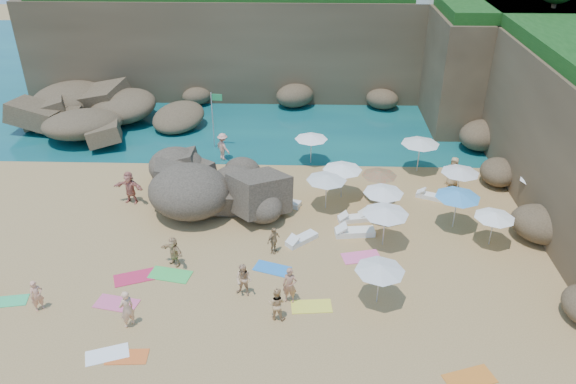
{
  "coord_description": "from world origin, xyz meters",
  "views": [
    {
      "loc": [
        2.8,
        -22.43,
        16.52
      ],
      "look_at": [
        2.0,
        3.0,
        2.0
      ],
      "focal_mm": 35.0,
      "sensor_mm": 36.0,
      "label": 1
    }
  ],
  "objects_px": {
    "person_stand_2": "(223,147)",
    "person_stand_5": "(130,187)",
    "rock_outcrop": "(216,195)",
    "person_stand_1": "(277,304)",
    "parasol_1": "(311,137)",
    "lounger_0": "(354,219)",
    "parasol_2": "(421,141)",
    "person_stand_3": "(274,240)",
    "person_stand_0": "(37,296)",
    "flag_pole": "(214,113)",
    "parasol_0": "(343,167)",
    "person_stand_4": "(453,172)",
    "person_stand_6": "(127,309)"
  },
  "relations": [
    {
      "from": "person_stand_0",
      "to": "person_stand_1",
      "type": "height_order",
      "value": "person_stand_1"
    },
    {
      "from": "parasol_0",
      "to": "person_stand_4",
      "type": "bearing_deg",
      "value": 13.26
    },
    {
      "from": "person_stand_2",
      "to": "person_stand_5",
      "type": "height_order",
      "value": "person_stand_5"
    },
    {
      "from": "parasol_2",
      "to": "person_stand_4",
      "type": "xyz_separation_m",
      "value": [
        1.75,
        -1.87,
        -1.13
      ]
    },
    {
      "from": "person_stand_2",
      "to": "person_stand_5",
      "type": "relative_size",
      "value": 0.95
    },
    {
      "from": "rock_outcrop",
      "to": "person_stand_3",
      "type": "relative_size",
      "value": 5.15
    },
    {
      "from": "person_stand_5",
      "to": "parasol_0",
      "type": "bearing_deg",
      "value": 18.6
    },
    {
      "from": "parasol_1",
      "to": "person_stand_0",
      "type": "height_order",
      "value": "parasol_1"
    },
    {
      "from": "person_stand_0",
      "to": "person_stand_3",
      "type": "bearing_deg",
      "value": -17.36
    },
    {
      "from": "person_stand_4",
      "to": "person_stand_1",
      "type": "bearing_deg",
      "value": -101.52
    },
    {
      "from": "parasol_0",
      "to": "person_stand_1",
      "type": "bearing_deg",
      "value": -107.48
    },
    {
      "from": "rock_outcrop",
      "to": "person_stand_1",
      "type": "xyz_separation_m",
      "value": [
        4.09,
        -10.33,
        0.78
      ]
    },
    {
      "from": "person_stand_1",
      "to": "parasol_0",
      "type": "bearing_deg",
      "value": -96.7
    },
    {
      "from": "parasol_2",
      "to": "person_stand_1",
      "type": "bearing_deg",
      "value": -120.86
    },
    {
      "from": "rock_outcrop",
      "to": "parasol_2",
      "type": "height_order",
      "value": "parasol_2"
    },
    {
      "from": "person_stand_4",
      "to": "person_stand_5",
      "type": "xyz_separation_m",
      "value": [
        -18.82,
        -2.55,
        0.03
      ]
    },
    {
      "from": "flag_pole",
      "to": "person_stand_6",
      "type": "xyz_separation_m",
      "value": [
        -1.14,
        -17.63,
        -1.62
      ]
    },
    {
      "from": "flag_pole",
      "to": "parasol_0",
      "type": "height_order",
      "value": "flag_pole"
    },
    {
      "from": "person_stand_1",
      "to": "lounger_0",
      "type": "bearing_deg",
      "value": -105.37
    },
    {
      "from": "person_stand_1",
      "to": "person_stand_3",
      "type": "height_order",
      "value": "person_stand_1"
    },
    {
      "from": "parasol_1",
      "to": "lounger_0",
      "type": "relative_size",
      "value": 1.23
    },
    {
      "from": "parasol_1",
      "to": "rock_outcrop",
      "type": "bearing_deg",
      "value": -141.33
    },
    {
      "from": "parasol_1",
      "to": "person_stand_5",
      "type": "xyz_separation_m",
      "value": [
        -10.32,
        -5.41,
        -0.87
      ]
    },
    {
      "from": "person_stand_0",
      "to": "person_stand_2",
      "type": "height_order",
      "value": "person_stand_2"
    },
    {
      "from": "person_stand_6",
      "to": "person_stand_4",
      "type": "bearing_deg",
      "value": 169.17
    },
    {
      "from": "parasol_0",
      "to": "person_stand_1",
      "type": "height_order",
      "value": "parasol_0"
    },
    {
      "from": "rock_outcrop",
      "to": "lounger_0",
      "type": "distance_m",
      "value": 8.31
    },
    {
      "from": "flag_pole",
      "to": "person_stand_6",
      "type": "relative_size",
      "value": 2.2
    },
    {
      "from": "parasol_2",
      "to": "person_stand_0",
      "type": "distance_m",
      "value": 23.04
    },
    {
      "from": "person_stand_5",
      "to": "person_stand_1",
      "type": "bearing_deg",
      "value": -32.76
    },
    {
      "from": "rock_outcrop",
      "to": "person_stand_1",
      "type": "height_order",
      "value": "person_stand_1"
    },
    {
      "from": "parasol_1",
      "to": "person_stand_5",
      "type": "distance_m",
      "value": 11.68
    },
    {
      "from": "flag_pole",
      "to": "lounger_0",
      "type": "relative_size",
      "value": 2.28
    },
    {
      "from": "parasol_2",
      "to": "person_stand_3",
      "type": "bearing_deg",
      "value": -133.61
    },
    {
      "from": "parasol_1",
      "to": "person_stand_6",
      "type": "height_order",
      "value": "parasol_1"
    },
    {
      "from": "rock_outcrop",
      "to": "parasol_1",
      "type": "bearing_deg",
      "value": 38.67
    },
    {
      "from": "parasol_1",
      "to": "person_stand_3",
      "type": "xyz_separation_m",
      "value": [
        -1.88,
        -10.05,
        -1.12
      ]
    },
    {
      "from": "person_stand_1",
      "to": "person_stand_2",
      "type": "distance_m",
      "value": 15.67
    },
    {
      "from": "person_stand_4",
      "to": "person_stand_6",
      "type": "distance_m",
      "value": 20.48
    },
    {
      "from": "rock_outcrop",
      "to": "person_stand_1",
      "type": "distance_m",
      "value": 11.13
    },
    {
      "from": "rock_outcrop",
      "to": "person_stand_2",
      "type": "distance_m",
      "value": 4.85
    },
    {
      "from": "person_stand_2",
      "to": "parasol_2",
      "type": "bearing_deg",
      "value": -139.41
    },
    {
      "from": "parasol_0",
      "to": "person_stand_0",
      "type": "bearing_deg",
      "value": -143.24
    },
    {
      "from": "parasol_1",
      "to": "flag_pole",
      "type": "bearing_deg",
      "value": 161.41
    },
    {
      "from": "parasol_1",
      "to": "person_stand_6",
      "type": "bearing_deg",
      "value": -116.36
    },
    {
      "from": "person_stand_3",
      "to": "person_stand_5",
      "type": "bearing_deg",
      "value": 101.04
    },
    {
      "from": "rock_outcrop",
      "to": "parasol_0",
      "type": "relative_size",
      "value": 3.26
    },
    {
      "from": "parasol_0",
      "to": "person_stand_0",
      "type": "distance_m",
      "value": 16.97
    },
    {
      "from": "lounger_0",
      "to": "person_stand_2",
      "type": "xyz_separation_m",
      "value": [
        -8.08,
        7.28,
        0.79
      ]
    },
    {
      "from": "person_stand_3",
      "to": "flag_pole",
      "type": "bearing_deg",
      "value": 60.57
    }
  ]
}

